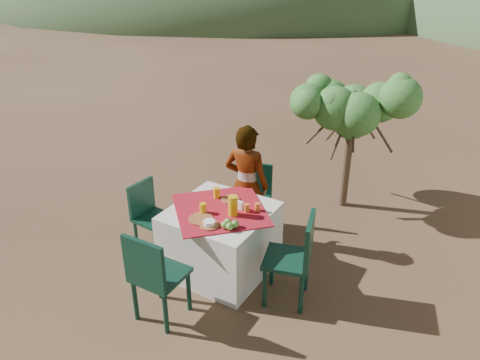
% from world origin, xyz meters
% --- Properties ---
extents(ground, '(160.00, 160.00, 0.00)m').
position_xyz_m(ground, '(0.00, 0.00, 0.00)').
color(ground, '#3C241B').
rests_on(ground, ground).
extents(table, '(1.30, 1.30, 0.76)m').
position_xyz_m(table, '(-0.69, -0.20, 0.38)').
color(table, white).
rests_on(table, ground).
extents(chair_far, '(0.48, 0.48, 0.86)m').
position_xyz_m(chair_far, '(-0.80, 0.75, 0.48)').
color(chair_far, black).
rests_on(chair_far, ground).
extents(chair_near, '(0.46, 0.46, 0.98)m').
position_xyz_m(chair_near, '(-0.77, -1.21, 0.54)').
color(chair_near, black).
rests_on(chair_near, ground).
extents(chair_left, '(0.42, 0.42, 0.84)m').
position_xyz_m(chair_left, '(-1.64, -0.28, 0.47)').
color(chair_left, black).
rests_on(chair_left, ground).
extents(chair_right, '(0.56, 0.56, 0.98)m').
position_xyz_m(chair_right, '(0.23, -0.27, 0.54)').
color(chair_right, black).
rests_on(chair_right, ground).
extents(person, '(0.59, 0.42, 1.49)m').
position_xyz_m(person, '(-0.75, 0.45, 0.75)').
color(person, '#8C6651').
rests_on(person, ground).
extents(shrub_tree, '(1.42, 1.40, 1.67)m').
position_xyz_m(shrub_tree, '(0.04, 1.94, 1.32)').
color(shrub_tree, '#493724').
rests_on(shrub_tree, ground).
extents(plate_far, '(0.21, 0.21, 0.01)m').
position_xyz_m(plate_far, '(-0.70, 0.02, 0.77)').
color(plate_far, brown).
rests_on(plate_far, table).
extents(plate_near, '(0.25, 0.25, 0.01)m').
position_xyz_m(plate_near, '(-0.74, -0.48, 0.77)').
color(plate_near, brown).
rests_on(plate_near, table).
extents(glass_far, '(0.07, 0.07, 0.12)m').
position_xyz_m(glass_far, '(-0.86, -0.00, 0.82)').
color(glass_far, gold).
rests_on(glass_far, table).
extents(glass_near, '(0.07, 0.07, 0.11)m').
position_xyz_m(glass_near, '(-0.80, -0.36, 0.82)').
color(glass_near, gold).
rests_on(glass_near, table).
extents(juice_pitcher, '(0.10, 0.10, 0.22)m').
position_xyz_m(juice_pitcher, '(-0.51, -0.23, 0.87)').
color(juice_pitcher, gold).
rests_on(juice_pitcher, table).
extents(bowl_plate, '(0.20, 0.20, 0.01)m').
position_xyz_m(bowl_plate, '(-0.60, -0.54, 0.77)').
color(bowl_plate, brown).
rests_on(bowl_plate, table).
extents(white_bowl, '(0.12, 0.12, 0.04)m').
position_xyz_m(white_bowl, '(-0.60, -0.54, 0.80)').
color(white_bowl, white).
rests_on(white_bowl, bowl_plate).
extents(jar_left, '(0.06, 0.06, 0.09)m').
position_xyz_m(jar_left, '(-0.42, -0.10, 0.81)').
color(jar_left, orange).
rests_on(jar_left, table).
extents(jar_right, '(0.06, 0.06, 0.09)m').
position_xyz_m(jar_right, '(-0.34, -0.02, 0.81)').
color(jar_right, orange).
rests_on(jar_right, table).
extents(napkin_holder, '(0.07, 0.04, 0.09)m').
position_xyz_m(napkin_holder, '(-0.51, -0.09, 0.81)').
color(napkin_holder, white).
rests_on(napkin_holder, table).
extents(fruit_cluster, '(0.16, 0.15, 0.08)m').
position_xyz_m(fruit_cluster, '(-0.41, -0.46, 0.80)').
color(fruit_cluster, '#609034').
rests_on(fruit_cluster, table).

